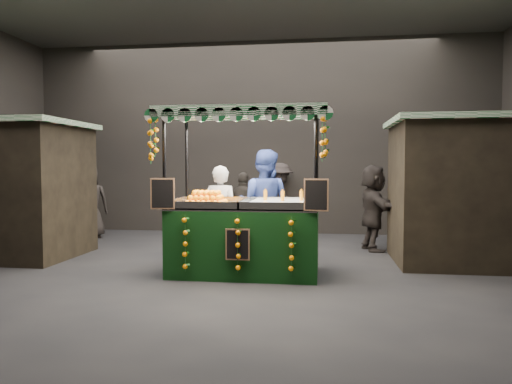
# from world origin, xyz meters

# --- Properties ---
(ground) EXTENTS (12.00, 12.00, 0.00)m
(ground) POSITION_xyz_m (0.00, 0.00, 0.00)
(ground) COLOR black
(ground) RESTS_ON ground
(market_hall) EXTENTS (12.10, 10.10, 5.05)m
(market_hall) POSITION_xyz_m (0.00, 0.00, 3.38)
(market_hall) COLOR black
(market_hall) RESTS_ON ground
(neighbour_stall_left) EXTENTS (3.00, 2.20, 2.60)m
(neighbour_stall_left) POSITION_xyz_m (-4.40, 1.00, 1.31)
(neighbour_stall_left) COLOR black
(neighbour_stall_left) RESTS_ON ground
(neighbour_stall_right) EXTENTS (3.00, 2.20, 2.60)m
(neighbour_stall_right) POSITION_xyz_m (4.40, 1.50, 1.31)
(neighbour_stall_right) COLOR black
(neighbour_stall_right) RESTS_ON ground
(juice_stall) EXTENTS (2.72, 1.60, 2.64)m
(juice_stall) POSITION_xyz_m (0.46, 0.08, 0.82)
(juice_stall) COLOR black
(juice_stall) RESTS_ON ground
(vendor_grey) EXTENTS (0.66, 0.45, 1.76)m
(vendor_grey) POSITION_xyz_m (-0.12, 0.88, 0.88)
(vendor_grey) COLOR gray
(vendor_grey) RESTS_ON ground
(vendor_blue) EXTENTS (1.12, 0.94, 2.05)m
(vendor_blue) POSITION_xyz_m (0.63, 1.28, 1.02)
(vendor_blue) COLOR navy
(vendor_blue) RESTS_ON ground
(shopper_0) EXTENTS (0.75, 0.56, 1.88)m
(shopper_0) POSITION_xyz_m (-4.17, 2.12, 0.94)
(shopper_0) COLOR #2D2625
(shopper_0) RESTS_ON ground
(shopper_1) EXTENTS (1.12, 1.01, 1.89)m
(shopper_1) POSITION_xyz_m (3.52, 2.32, 0.94)
(shopper_1) COLOR #2E2625
(shopper_1) RESTS_ON ground
(shopper_2) EXTENTS (1.02, 0.64, 1.62)m
(shopper_2) POSITION_xyz_m (-0.03, 2.90, 0.81)
(shopper_2) COLOR #2D2824
(shopper_2) RESTS_ON ground
(shopper_3) EXTENTS (1.17, 1.36, 1.83)m
(shopper_3) POSITION_xyz_m (0.62, 4.58, 0.92)
(shopper_3) COLOR #2E2725
(shopper_3) RESTS_ON ground
(shopper_4) EXTENTS (1.03, 0.96, 1.77)m
(shopper_4) POSITION_xyz_m (-3.89, 3.43, 0.89)
(shopper_4) COLOR black
(shopper_4) RESTS_ON ground
(shopper_5) EXTENTS (0.89, 1.72, 1.78)m
(shopper_5) POSITION_xyz_m (2.73, 2.63, 0.89)
(shopper_5) COLOR black
(shopper_5) RESTS_ON ground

